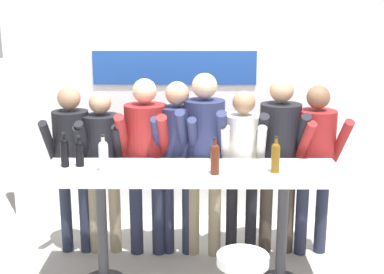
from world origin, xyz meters
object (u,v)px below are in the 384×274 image
(person_right, at_px, (243,156))
(wine_bottle_4, at_px, (215,157))
(tasting_table, at_px, (192,186))
(person_left, at_px, (102,156))
(person_center, at_px, (177,149))
(person_center_right, at_px, (204,146))
(wine_bottle_3, at_px, (276,156))
(person_center_left, at_px, (146,149))
(wine_bottle_1, at_px, (64,151))
(person_far_left, at_px, (72,152))
(wine_bottle_2, at_px, (80,152))
(person_far_right, at_px, (280,148))
(person_rightmost, at_px, (316,153))
(wine_bottle_0, at_px, (103,154))

(person_right, height_order, wine_bottle_4, person_right)
(tasting_table, bearing_deg, person_left, 145.20)
(person_center, bearing_deg, person_left, -177.51)
(person_center_right, relative_size, wine_bottle_3, 5.82)
(tasting_table, bearing_deg, person_center_left, 128.09)
(person_right, xyz_separation_m, wine_bottle_3, (0.21, -0.61, 0.18))
(wine_bottle_4, bearing_deg, wine_bottle_1, 171.27)
(person_far_left, bearing_deg, wine_bottle_2, -66.79)
(person_far_right, height_order, person_rightmost, person_far_right)
(person_center_right, bearing_deg, wine_bottle_2, -149.89)
(person_center_right, xyz_separation_m, wine_bottle_2, (-1.05, -0.46, 0.06))
(person_center_left, bearing_deg, wine_bottle_3, -27.62)
(person_center_left, height_order, wine_bottle_0, person_center_left)
(person_center_right, height_order, wine_bottle_1, person_center_right)
(person_center_left, bearing_deg, person_right, 0.67)
(person_far_left, bearing_deg, wine_bottle_1, -79.79)
(wine_bottle_0, bearing_deg, person_center, 47.05)
(tasting_table, bearing_deg, wine_bottle_0, -175.10)
(wine_bottle_0, bearing_deg, person_rightmost, 18.68)
(person_center_left, height_order, wine_bottle_4, person_center_left)
(person_center, bearing_deg, person_center_right, -1.87)
(person_far_left, bearing_deg, wine_bottle_0, -54.61)
(person_right, height_order, wine_bottle_3, person_right)
(person_left, distance_m, person_far_right, 1.67)
(person_far_right, bearing_deg, person_rightmost, -4.02)
(person_rightmost, bearing_deg, person_far_left, 168.80)
(person_rightmost, bearing_deg, person_left, 168.76)
(person_center_left, relative_size, wine_bottle_2, 6.49)
(person_far_right, bearing_deg, person_left, -177.63)
(wine_bottle_2, distance_m, wine_bottle_4, 1.15)
(wine_bottle_4, bearing_deg, wine_bottle_0, 175.63)
(person_center_left, relative_size, person_far_right, 1.00)
(person_center_right, bearing_deg, person_center_left, -175.38)
(tasting_table, bearing_deg, person_center_right, 78.49)
(person_far_left, xyz_separation_m, person_right, (1.60, -0.06, -0.02))
(person_center_right, xyz_separation_m, wine_bottle_3, (0.57, -0.62, 0.08))
(tasting_table, relative_size, person_rightmost, 1.51)
(person_left, bearing_deg, person_center, -4.80)
(person_center_right, height_order, person_right, person_center_right)
(person_center_left, distance_m, person_right, 0.90)
(person_far_left, xyz_separation_m, person_far_right, (1.95, 0.01, 0.04))
(wine_bottle_0, xyz_separation_m, wine_bottle_1, (-0.35, 0.12, -0.01))
(tasting_table, bearing_deg, wine_bottle_2, 175.27)
(person_far_left, relative_size, wine_bottle_3, 5.39)
(person_center, xyz_separation_m, person_far_right, (0.96, 0.04, 0.01))
(person_center_right, distance_m, wine_bottle_4, 0.67)
(tasting_table, relative_size, person_center, 1.47)
(person_right, distance_m, person_rightmost, 0.68)
(person_center, xyz_separation_m, wine_bottle_3, (0.82, -0.65, 0.12))
(person_left, distance_m, wine_bottle_4, 1.28)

